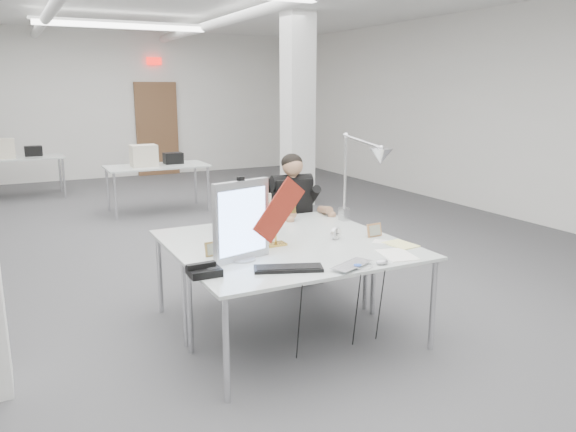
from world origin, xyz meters
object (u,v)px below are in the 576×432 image
bankers_lamp (276,227)px  beige_monitor (244,212)px  seated_person (292,197)px  monitor (241,221)px  office_chair (290,234)px  architect_lamp (360,176)px  desk_main (313,259)px  desk_phone (204,271)px  laptop (358,267)px

bankers_lamp → beige_monitor: 0.55m
seated_person → monitor: monitor is taller
office_chair → architect_lamp: bearing=-67.8°
architect_lamp → beige_monitor: bearing=142.8°
desk_main → desk_phone: size_ratio=8.53×
seated_person → desk_main: bearing=-105.7°
monitor → desk_phone: size_ratio=2.79×
desk_phone → office_chair: bearing=48.7°
seated_person → desk_phone: bearing=-127.6°
beige_monitor → desk_main: bearing=-88.1°
architect_lamp → monitor: bearing=179.4°
office_chair → architect_lamp: 1.16m
monitor → architect_lamp: (1.34, 0.48, 0.16)m
office_chair → seated_person: size_ratio=1.14×
bankers_lamp → architect_lamp: bearing=38.8°
desk_main → seated_person: bearing=68.2°
office_chair → seated_person: (0.00, -0.05, 0.40)m
desk_main → laptop: bearing=-69.3°
laptop → architect_lamp: (0.71, 1.04, 0.44)m
bankers_lamp → desk_phone: size_ratio=1.45×
monitor → beige_monitor: size_ratio=1.64×
seated_person → monitor: (-1.09, -1.31, 0.15)m
desk_phone → architect_lamp: 1.88m
desk_main → office_chair: size_ratio=1.81×
monitor → bankers_lamp: size_ratio=1.93×
office_chair → monitor: bearing=-122.6°
desk_main → monitor: size_ratio=3.06×
architect_lamp → office_chair: bearing=85.9°
beige_monitor → laptop: bearing=-84.7°
monitor → architect_lamp: bearing=4.4°
desk_phone → monitor: bearing=31.2°
desk_main → desk_phone: (-0.85, -0.02, 0.04)m
office_chair → desk_phone: size_ratio=4.72×
bankers_lamp → beige_monitor: beige_monitor is taller
office_chair → seated_person: 0.41m
seated_person → beige_monitor: size_ratio=2.44×
laptop → beige_monitor: (-0.30, 1.35, 0.16)m
seated_person → desk_phone: 2.10m
seated_person → laptop: bearing=-97.5°
desk_main → laptop: (0.14, -0.38, 0.03)m
monitor → beige_monitor: monitor is taller
office_chair → seated_person: bearing=-83.9°
seated_person → desk_phone: (-1.45, -1.51, -0.12)m
bankers_lamp → architect_lamp: (0.95, 0.24, 0.30)m
monitor → desk_phone: (-0.36, -0.21, -0.27)m
desk_main → laptop: 0.41m
beige_monitor → architect_lamp: architect_lamp is taller
office_chair → laptop: bearing=-97.2°
laptop → bankers_lamp: bankers_lamp is taller
seated_person → laptop: (-0.45, -1.87, -0.13)m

